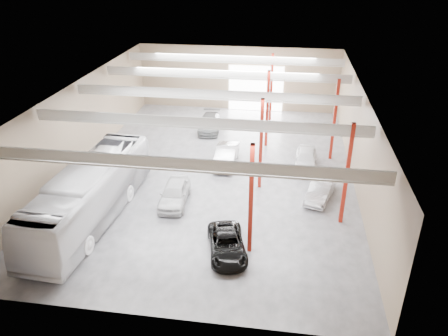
% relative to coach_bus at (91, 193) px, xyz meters
% --- Properties ---
extents(depot_shell, '(22.12, 32.12, 7.06)m').
position_rel_coach_bus_xyz_m(depot_shell, '(7.04, 8.48, 3.06)').
color(depot_shell, '#4C4C51').
rests_on(depot_shell, ground).
extents(coach_bus, '(3.90, 13.88, 3.83)m').
position_rel_coach_bus_xyz_m(coach_bus, '(0.00, 0.00, 0.00)').
color(coach_bus, silver).
rests_on(coach_bus, ground).
extents(black_sedan, '(3.14, 4.91, 1.26)m').
position_rel_coach_bus_xyz_m(black_sedan, '(9.40, -2.45, -1.28)').
color(black_sedan, black).
rests_on(black_sedan, ground).
extents(car_row_a, '(2.10, 4.67, 1.56)m').
position_rel_coach_bus_xyz_m(car_row_a, '(4.90, 2.75, -1.13)').
color(car_row_a, silver).
rests_on(car_row_a, ground).
extents(car_row_b, '(1.72, 4.82, 1.58)m').
position_rel_coach_bus_xyz_m(car_row_b, '(7.63, 9.50, -1.12)').
color(car_row_b, '#ADACB1').
rests_on(car_row_b, ground).
extents(car_row_c, '(2.42, 5.17, 1.46)m').
position_rel_coach_bus_xyz_m(car_row_c, '(4.90, 17.00, -1.18)').
color(car_row_c, slate).
rests_on(car_row_c, ground).
extents(car_right_near, '(2.60, 4.42, 1.38)m').
position_rel_coach_bus_xyz_m(car_right_near, '(15.20, 4.90, -1.23)').
color(car_right_near, '#B0AFB4').
rests_on(car_right_near, ground).
extents(car_right_far, '(2.03, 4.49, 1.50)m').
position_rel_coach_bus_xyz_m(car_right_far, '(14.24, 10.10, -1.17)').
color(car_right_far, white).
rests_on(car_right_far, ground).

